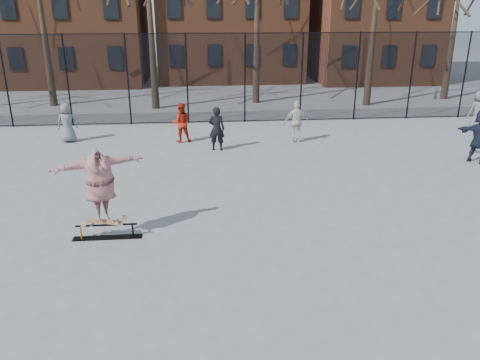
{
  "coord_description": "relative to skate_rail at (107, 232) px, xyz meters",
  "views": [
    {
      "loc": [
        -0.99,
        -8.24,
        5.09
      ],
      "look_at": [
        -0.08,
        1.5,
        1.43
      ],
      "focal_mm": 35.0,
      "sensor_mm": 36.0,
      "label": 1
    }
  ],
  "objects": [
    {
      "name": "ground",
      "position": [
        3.17,
        -1.76,
        -0.14
      ],
      "size": [
        100.0,
        100.0,
        0.0
      ],
      "primitive_type": "plane",
      "color": "slate"
    },
    {
      "name": "skate_rail",
      "position": [
        0.0,
        0.0,
        0.0
      ],
      "size": [
        1.59,
        0.24,
        0.35
      ],
      "color": "black",
      "rests_on": "ground"
    },
    {
      "name": "skateboard",
      "position": [
        -0.03,
        0.0,
        0.27
      ],
      "size": [
        0.91,
        0.22,
        0.11
      ],
      "primitive_type": null,
      "color": "brown",
      "rests_on": "skate_rail"
    },
    {
      "name": "skater",
      "position": [
        -0.03,
        0.0,
        1.16
      ],
      "size": [
        2.12,
        1.32,
        1.68
      ],
      "primitive_type": "imported",
      "rotation": [
        0.0,
        0.0,
        0.4
      ],
      "color": "#593483",
      "rests_on": "skateboard"
    },
    {
      "name": "bystander_grey",
      "position": [
        -2.92,
        8.5,
        0.64
      ],
      "size": [
        0.84,
        0.64,
        1.55
      ],
      "primitive_type": "imported",
      "rotation": [
        0.0,
        0.0,
        3.35
      ],
      "color": "slate",
      "rests_on": "ground"
    },
    {
      "name": "bystander_black",
      "position": [
        2.87,
        6.84,
        0.68
      ],
      "size": [
        0.65,
        0.48,
        1.64
      ],
      "primitive_type": "imported",
      "rotation": [
        0.0,
        0.0,
        2.98
      ],
      "color": "black",
      "rests_on": "ground"
    },
    {
      "name": "bystander_red",
      "position": [
        1.53,
        8.12,
        0.64
      ],
      "size": [
        0.8,
        0.65,
        1.55
      ],
      "primitive_type": "imported",
      "rotation": [
        0.0,
        0.0,
        3.24
      ],
      "color": "#AB1E0F",
      "rests_on": "ground"
    },
    {
      "name": "bystander_white",
      "position": [
        6.04,
        7.64,
        0.68
      ],
      "size": [
        0.96,
        0.42,
        1.63
      ],
      "primitive_type": "imported",
      "rotation": [
        0.0,
        0.0,
        3.16
      ],
      "color": "beige",
      "rests_on": "ground"
    },
    {
      "name": "bystander_extra",
      "position": [
        14.17,
        8.73,
        0.73
      ],
      "size": [
        0.87,
        0.58,
        1.73
      ],
      "primitive_type": "imported",
      "rotation": [
        0.0,
        0.0,
        3.18
      ],
      "color": "#5A5A5E",
      "rests_on": "ground"
    },
    {
      "name": "fence",
      "position": [
        3.15,
        11.24,
        1.92
      ],
      "size": [
        34.03,
        0.07,
        4.0
      ],
      "color": "black",
      "rests_on": "ground"
    }
  ]
}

